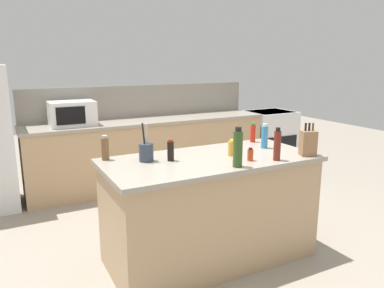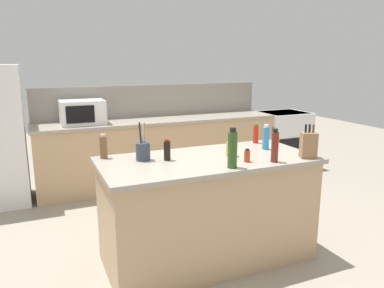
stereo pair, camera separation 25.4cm
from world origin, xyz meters
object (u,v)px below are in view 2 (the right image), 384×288
Objects in this scene: microwave at (83,112)px; dish_soap_bottle at (266,138)px; range_oven at (283,139)px; olive_oil_bottle at (232,149)px; knife_block at (308,145)px; honey_jar at (231,149)px; hot_sauce_bottle at (256,134)px; pepper_grinder at (103,147)px; vinegar_bottle at (275,146)px; soy_sauce_bottle at (167,150)px; utensil_crock at (143,151)px; spice_jar_paprika at (247,156)px.

dish_soap_bottle is at bearing -56.81° from microwave.
range_oven is 2.89× the size of olive_oil_bottle.
knife_block is 2.04× the size of honey_jar.
knife_block is 0.68m from hot_sauce_bottle.
pepper_grinder is at bearing 141.70° from olive_oil_bottle.
microwave is 2.80m from vinegar_bottle.
knife_block reaches higher than soy_sauce_bottle.
range_oven is 2.87× the size of utensil_crock.
hot_sauce_bottle is at bearing 8.94° from utensil_crock.
honey_jar is (0.96, -2.22, -0.09)m from microwave.
soy_sauce_bottle is at bearing -176.56° from knife_block.
dish_soap_bottle is at bearing -10.52° from pepper_grinder.
spice_jar_paprika is 0.74m from hot_sauce_bottle.
pepper_grinder is at bearing 151.95° from vinegar_bottle.
pepper_grinder is 1.16× the size of soy_sauce_bottle.
hot_sauce_bottle is (1.52, -0.00, -0.01)m from pepper_grinder.
vinegar_bottle is (0.40, 0.01, -0.02)m from olive_oil_bottle.
dish_soap_bottle reaches higher than honey_jar.
soy_sauce_bottle is 1.65× the size of spice_jar_paprika.
vinegar_bottle is at bearing -64.61° from microwave.
pepper_grinder is (-0.29, 0.20, 0.02)m from utensil_crock.
range_oven is at bearing 51.76° from vinegar_bottle.
pepper_grinder is at bearing 145.75° from utensil_crock.
range_oven is 6.48× the size of honey_jar.
microwave is 5.07× the size of spice_jar_paprika.
range_oven is 3.55m from soy_sauce_bottle.
soy_sauce_bottle reaches higher than spice_jar_paprika.
dish_soap_bottle is (1.17, -0.07, 0.03)m from utensil_crock.
knife_block is at bearing -19.88° from utensil_crock.
olive_oil_bottle reaches higher than spice_jar_paprika.
range_oven is at bearing 49.64° from dish_soap_bottle.
pepper_grinder is at bearing 160.19° from honey_jar.
microwave is at bearing 128.00° from hot_sauce_bottle.
dish_soap_bottle is at bearing 35.09° from olive_oil_bottle.
soy_sauce_bottle is (-0.79, 0.40, -0.05)m from vinegar_bottle.
olive_oil_bottle is 1.51× the size of pepper_grinder.
microwave is 2.35m from hot_sauce_bottle.
honey_jar is (-0.03, 0.21, 0.02)m from spice_jar_paprika.
olive_oil_bottle is 2.90× the size of spice_jar_paprika.
microwave is 2.06m from utensil_crock.
microwave is 2.83× the size of hot_sauce_bottle.
vinegar_bottle is 0.45m from dish_soap_bottle.
dish_soap_bottle is at bearing 38.60° from spice_jar_paprika.
microwave is at bearing 180.00° from range_oven.
pepper_grinder is at bearing 179.94° from knife_block.
hot_sauce_bottle is at bearing 69.53° from vinegar_bottle.
vinegar_bottle reaches higher than dish_soap_bottle.
pepper_grinder reaches higher than hot_sauce_bottle.
honey_jar is 0.44m from dish_soap_bottle.
knife_block is 1.41m from utensil_crock.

